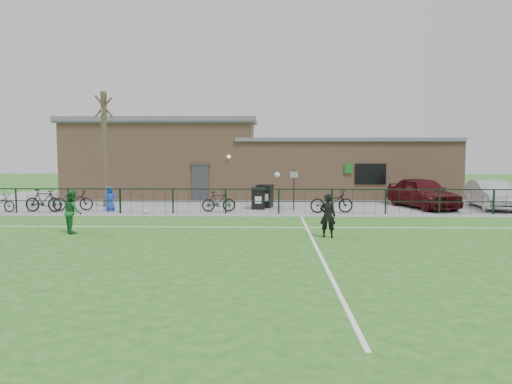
{
  "coord_description": "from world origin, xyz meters",
  "views": [
    {
      "loc": [
        0.47,
        -15.31,
        3.08
      ],
      "look_at": [
        0.0,
        5.0,
        1.3
      ],
      "focal_mm": 35.0,
      "sensor_mm": 36.0,
      "label": 1
    }
  ],
  "objects_px": {
    "wheelie_bin_right": "(265,197)",
    "ball_ground": "(147,212)",
    "sign_post": "(294,190)",
    "spectator_child": "(110,199)",
    "wheelie_bin_left": "(258,199)",
    "bicycle_b": "(43,201)",
    "outfield_player": "(72,212)",
    "car_maroon": "(423,193)",
    "bicycle_d": "(219,202)",
    "bicycle_e": "(331,201)",
    "car_silver": "(491,194)",
    "bicycle_c": "(73,201)",
    "bare_tree": "(105,150)"
  },
  "relations": [
    {
      "from": "wheelie_bin_right",
      "to": "ball_ground",
      "type": "xyz_separation_m",
      "value": [
        -5.55,
        -2.67,
        -0.45
      ]
    },
    {
      "from": "bicycle_c",
      "to": "bicycle_d",
      "type": "relative_size",
      "value": 1.18
    },
    {
      "from": "wheelie_bin_right",
      "to": "ball_ground",
      "type": "height_order",
      "value": "wheelie_bin_right"
    },
    {
      "from": "bicycle_c",
      "to": "outfield_player",
      "type": "height_order",
      "value": "outfield_player"
    },
    {
      "from": "car_maroon",
      "to": "ball_ground",
      "type": "xyz_separation_m",
      "value": [
        -13.69,
        -2.66,
        -0.7
      ]
    },
    {
      "from": "bare_tree",
      "to": "car_maroon",
      "type": "height_order",
      "value": "bare_tree"
    },
    {
      "from": "bicycle_c",
      "to": "wheelie_bin_right",
      "type": "bearing_deg",
      "value": -91.01
    },
    {
      "from": "outfield_player",
      "to": "spectator_child",
      "type": "bearing_deg",
      "value": -25.86
    },
    {
      "from": "bicycle_d",
      "to": "ball_ground",
      "type": "distance_m",
      "value": 3.45
    },
    {
      "from": "spectator_child",
      "to": "outfield_player",
      "type": "xyz_separation_m",
      "value": [
        0.59,
        -6.19,
        0.15
      ]
    },
    {
      "from": "bicycle_c",
      "to": "sign_post",
      "type": "bearing_deg",
      "value": -97.37
    },
    {
      "from": "car_maroon",
      "to": "wheelie_bin_left",
      "type": "bearing_deg",
      "value": 167.78
    },
    {
      "from": "wheelie_bin_left",
      "to": "bicycle_b",
      "type": "height_order",
      "value": "bicycle_b"
    },
    {
      "from": "bicycle_d",
      "to": "outfield_player",
      "type": "relative_size",
      "value": 1.04
    },
    {
      "from": "wheelie_bin_right",
      "to": "bicycle_d",
      "type": "xyz_separation_m",
      "value": [
        -2.23,
        -1.82,
        -0.06
      ]
    },
    {
      "from": "bicycle_d",
      "to": "outfield_player",
      "type": "distance_m",
      "value": 7.74
    },
    {
      "from": "sign_post",
      "to": "spectator_child",
      "type": "bearing_deg",
      "value": -175.12
    },
    {
      "from": "outfield_player",
      "to": "car_silver",
      "type": "bearing_deg",
      "value": -98.68
    },
    {
      "from": "sign_post",
      "to": "wheelie_bin_left",
      "type": "bearing_deg",
      "value": 170.58
    },
    {
      "from": "sign_post",
      "to": "bicycle_d",
      "type": "relative_size",
      "value": 1.23
    },
    {
      "from": "bicycle_b",
      "to": "ball_ground",
      "type": "height_order",
      "value": "bicycle_b"
    },
    {
      "from": "wheelie_bin_right",
      "to": "outfield_player",
      "type": "xyz_separation_m",
      "value": [
        -6.97,
        -7.94,
        0.21
      ]
    },
    {
      "from": "car_silver",
      "to": "bicycle_e",
      "type": "height_order",
      "value": "car_silver"
    },
    {
      "from": "car_silver",
      "to": "wheelie_bin_left",
      "type": "bearing_deg",
      "value": -172.72
    },
    {
      "from": "car_maroon",
      "to": "bicycle_e",
      "type": "bearing_deg",
      "value": -173.63
    },
    {
      "from": "bare_tree",
      "to": "bicycle_b",
      "type": "xyz_separation_m",
      "value": [
        -2.33,
        -2.17,
        -2.43
      ]
    },
    {
      "from": "bicycle_b",
      "to": "bicycle_e",
      "type": "relative_size",
      "value": 0.88
    },
    {
      "from": "bicycle_e",
      "to": "outfield_player",
      "type": "height_order",
      "value": "outfield_player"
    },
    {
      "from": "bicycle_c",
      "to": "ball_ground",
      "type": "height_order",
      "value": "bicycle_c"
    },
    {
      "from": "wheelie_bin_right",
      "to": "outfield_player",
      "type": "distance_m",
      "value": 10.56
    },
    {
      "from": "wheelie_bin_left",
      "to": "sign_post",
      "type": "xyz_separation_m",
      "value": [
        1.78,
        -0.29,
        0.5
      ]
    },
    {
      "from": "wheelie_bin_left",
      "to": "bicycle_b",
      "type": "distance_m",
      "value": 10.44
    },
    {
      "from": "bicycle_c",
      "to": "outfield_player",
      "type": "relative_size",
      "value": 1.23
    },
    {
      "from": "wheelie_bin_right",
      "to": "bicycle_b",
      "type": "height_order",
      "value": "bicycle_b"
    },
    {
      "from": "bicycle_b",
      "to": "bicycle_d",
      "type": "xyz_separation_m",
      "value": [
        8.44,
        0.32,
        -0.06
      ]
    },
    {
      "from": "wheelie_bin_right",
      "to": "outfield_player",
      "type": "bearing_deg",
      "value": -117.18
    },
    {
      "from": "bicycle_d",
      "to": "ball_ground",
      "type": "xyz_separation_m",
      "value": [
        -3.31,
        -0.85,
        -0.4
      ]
    },
    {
      "from": "wheelie_bin_left",
      "to": "bicycle_e",
      "type": "bearing_deg",
      "value": -20.41
    },
    {
      "from": "bicycle_b",
      "to": "sign_post",
      "type": "bearing_deg",
      "value": -81.04
    },
    {
      "from": "wheelie_bin_left",
      "to": "car_maroon",
      "type": "relative_size",
      "value": 0.21
    },
    {
      "from": "bicycle_e",
      "to": "outfield_player",
      "type": "distance_m",
      "value": 11.7
    },
    {
      "from": "bicycle_d",
      "to": "spectator_child",
      "type": "xyz_separation_m",
      "value": [
        -5.32,
        0.07,
        0.12
      ]
    },
    {
      "from": "wheelie_bin_right",
      "to": "bicycle_c",
      "type": "relative_size",
      "value": 0.57
    },
    {
      "from": "car_silver",
      "to": "bicycle_e",
      "type": "distance_m",
      "value": 8.57
    },
    {
      "from": "car_maroon",
      "to": "outfield_player",
      "type": "relative_size",
      "value": 2.97
    },
    {
      "from": "wheelie_bin_right",
      "to": "spectator_child",
      "type": "height_order",
      "value": "spectator_child"
    },
    {
      "from": "wheelie_bin_right",
      "to": "sign_post",
      "type": "bearing_deg",
      "value": -19.95
    },
    {
      "from": "wheelie_bin_right",
      "to": "spectator_child",
      "type": "xyz_separation_m",
      "value": [
        -7.56,
        -1.75,
        0.06
      ]
    },
    {
      "from": "bare_tree",
      "to": "outfield_player",
      "type": "distance_m",
      "value": 8.38
    },
    {
      "from": "bicycle_c",
      "to": "bicycle_e",
      "type": "xyz_separation_m",
      "value": [
        12.63,
        -0.52,
        0.04
      ]
    }
  ]
}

